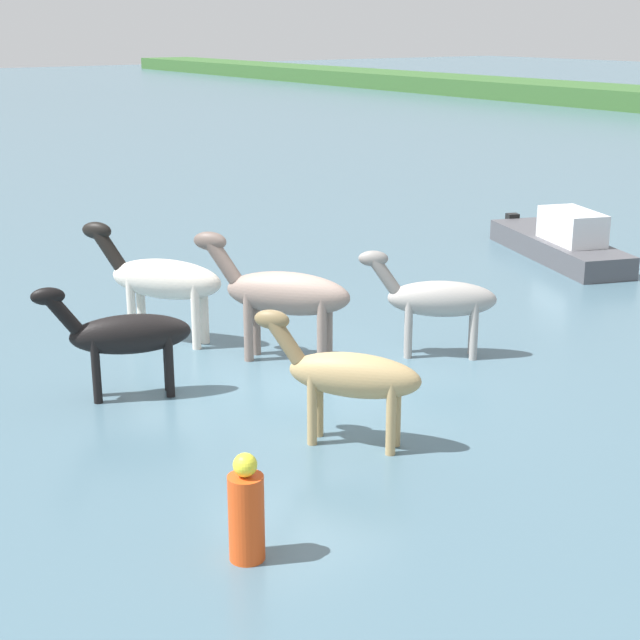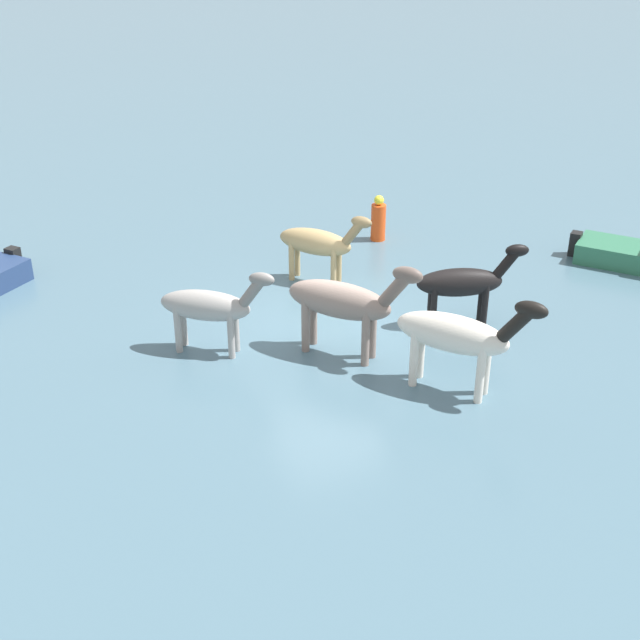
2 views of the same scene
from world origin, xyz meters
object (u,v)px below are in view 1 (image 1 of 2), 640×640
Objects in this scene: boat_dinghy_port at (560,246)px; buoy_channel_marker at (246,512)px; horse_chestnut_trailing at (125,335)px; horse_dun_straggler at (437,299)px; horse_rear_stallion at (161,279)px; horse_gray_outer at (348,375)px; horse_mid_herd at (282,293)px.

buoy_channel_marker is (6.95, -12.20, 0.20)m from boat_dinghy_port.
buoy_channel_marker is (4.70, -0.79, -0.41)m from horse_chestnut_trailing.
buoy_channel_marker is (3.57, -5.56, -0.43)m from horse_dun_straggler.
boat_dinghy_port is (-0.29, 9.91, -0.76)m from horse_rear_stallion.
buoy_channel_marker is (1.63, -2.42, -0.42)m from horse_gray_outer.
horse_rear_stallion reaches higher than horse_gray_outer.
horse_gray_outer is 0.85× the size of horse_rear_stallion.
horse_rear_stallion reaches higher than boat_dinghy_port.
horse_chestnut_trailing is at bearing 106.27° from horse_rear_stallion.
horse_mid_herd is at bearing -158.19° from horse_chestnut_trailing.
horse_mid_herd is 2.44m from horse_dun_straggler.
horse_chestnut_trailing is 2.48m from horse_rear_stallion.
buoy_channel_marker is at bearing -41.06° from boat_dinghy_port.
horse_mid_herd is 9.09m from boat_dinghy_port.
horse_gray_outer is at bearing 70.54° from horse_dun_straggler.
horse_rear_stallion is (-1.92, -1.13, -0.02)m from horse_mid_herd.
boat_dinghy_port is 14.05m from buoy_channel_marker.
horse_rear_stallion is (-5.04, -0.13, 0.15)m from horse_gray_outer.
horse_gray_outer is at bearing 124.12° from horse_mid_herd.
horse_dun_straggler is 7.49m from boat_dinghy_port.
horse_gray_outer is 11.16m from boat_dinghy_port.
buoy_channel_marker is (4.75, -3.42, -0.59)m from horse_mid_herd.
horse_dun_straggler is (1.18, 2.13, -0.16)m from horse_mid_herd.
horse_mid_herd is at bearing 174.10° from horse_rear_stallion.
buoy_channel_marker is (6.67, -2.29, -0.57)m from horse_rear_stallion.
boat_dinghy_port is (-3.39, 6.65, -0.63)m from horse_dun_straggler.
horse_dun_straggler is at bearing -96.50° from horse_gray_outer.
horse_gray_outer reaches higher than boat_dinghy_port.
horse_rear_stallion is 0.48× the size of boat_dinghy_port.
horse_rear_stallion is at bearing -69.07° from boat_dinghy_port.
boat_dinghy_port is (-2.26, 11.41, -0.61)m from horse_chestnut_trailing.
horse_chestnut_trailing is 0.45× the size of boat_dinghy_port.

